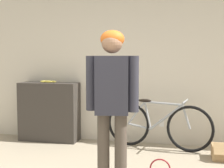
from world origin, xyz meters
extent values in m
cube|color=beige|center=(0.00, 2.75, 1.30)|extent=(8.00, 0.06, 2.60)
cube|color=white|center=(0.55, 2.72, 0.35)|extent=(0.08, 0.01, 0.12)
cube|color=#38332D|center=(-1.37, 2.52, 0.50)|extent=(1.02, 0.37, 1.01)
cylinder|color=#4C4238|center=(0.05, 0.79, 0.41)|extent=(0.13, 0.13, 0.83)
cylinder|color=#4C4238|center=(0.24, 0.79, 0.41)|extent=(0.13, 0.13, 0.83)
cube|color=#2D2D38|center=(0.15, 0.79, 1.14)|extent=(0.39, 0.31, 0.62)
cylinder|color=#2D2D38|center=(-0.08, 0.79, 1.15)|extent=(0.11, 0.11, 0.59)
cylinder|color=#2D2D38|center=(0.38, 0.79, 1.15)|extent=(0.11, 0.11, 0.59)
sphere|color=#A37556|center=(0.15, 0.79, 1.59)|extent=(0.22, 0.22, 0.22)
ellipsoid|color=orange|center=(0.15, 0.81, 1.63)|extent=(0.26, 0.24, 0.19)
torus|color=black|center=(0.02, 2.51, 0.36)|extent=(0.71, 0.16, 0.72)
torus|color=black|center=(1.00, 2.34, 0.36)|extent=(0.71, 0.16, 0.72)
cylinder|color=#999EA3|center=(0.21, 2.47, 0.33)|extent=(0.38, 0.10, 0.09)
cylinder|color=#999EA3|center=(0.16, 2.48, 0.55)|extent=(0.31, 0.08, 0.40)
cylinder|color=#999EA3|center=(0.35, 2.45, 0.52)|extent=(0.14, 0.06, 0.44)
cylinder|color=#999EA3|center=(0.64, 2.40, 0.51)|extent=(0.52, 0.13, 0.44)
cylinder|color=#999EA3|center=(0.59, 2.41, 0.72)|extent=(0.59, 0.13, 0.05)
cylinder|color=#999EA3|center=(0.94, 2.35, 0.54)|extent=(0.15, 0.06, 0.37)
cylinder|color=#999EA3|center=(0.90, 2.36, 0.75)|extent=(0.07, 0.04, 0.08)
cylinder|color=#999EA3|center=(0.92, 2.35, 0.78)|extent=(0.10, 0.46, 0.02)
ellipsoid|color=black|center=(0.30, 2.46, 0.75)|extent=(0.23, 0.12, 0.05)
ellipsoid|color=#EAD64C|center=(-1.37, 2.50, 1.02)|extent=(0.14, 0.04, 0.04)
ellipsoid|color=#EAD64C|center=(-1.46, 2.52, 1.02)|extent=(0.13, 0.08, 0.03)
ellipsoid|color=#EAD64C|center=(-1.28, 2.52, 1.02)|extent=(0.13, 0.08, 0.03)
sphere|color=brown|center=(-1.51, 2.53, 1.02)|extent=(0.02, 0.02, 0.02)
camera|label=1|loc=(0.89, -2.44, 1.42)|focal=50.00mm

